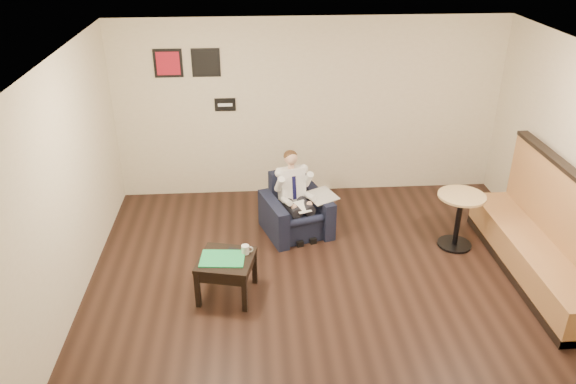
{
  "coord_description": "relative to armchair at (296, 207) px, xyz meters",
  "views": [
    {
      "loc": [
        -0.92,
        -5.31,
        4.18
      ],
      "look_at": [
        -0.46,
        1.2,
        0.88
      ],
      "focal_mm": 35.0,
      "sensor_mm": 36.0,
      "label": 1
    }
  ],
  "objects": [
    {
      "name": "seating_sign",
      "position": [
        -0.99,
        1.34,
        1.09
      ],
      "size": [
        0.32,
        0.02,
        0.2
      ],
      "primitive_type": "cube",
      "color": "black",
      "rests_on": "wall_back"
    },
    {
      "name": "lap_papers",
      "position": [
        0.06,
        -0.19,
        0.09
      ],
      "size": [
        0.27,
        0.32,
        0.01
      ],
      "primitive_type": "cube",
      "rotation": [
        0.0,
        0.0,
        0.38
      ],
      "color": "white",
      "rests_on": "seated_man"
    },
    {
      "name": "ground",
      "position": [
        0.31,
        -1.65,
        -0.41
      ],
      "size": [
        6.0,
        6.0,
        0.0
      ],
      "primitive_type": "plane",
      "color": "black",
      "rests_on": "ground"
    },
    {
      "name": "art_print_right",
      "position": [
        -1.24,
        1.34,
        1.74
      ],
      "size": [
        0.42,
        0.03,
        0.42
      ],
      "primitive_type": "cube",
      "color": "black",
      "rests_on": "wall_back"
    },
    {
      "name": "armchair",
      "position": [
        0.0,
        0.0,
        0.0
      ],
      "size": [
        1.07,
        1.07,
        0.83
      ],
      "primitive_type": "cube",
      "rotation": [
        0.0,
        0.0,
        0.31
      ],
      "color": "black",
      "rests_on": "ground"
    },
    {
      "name": "art_print_left",
      "position": [
        -1.79,
        1.34,
        1.74
      ],
      "size": [
        0.42,
        0.03,
        0.42
      ],
      "primitive_type": "cube",
      "color": "#B21628",
      "rests_on": "wall_back"
    },
    {
      "name": "coffee_mug",
      "position": [
        -0.72,
        -1.31,
        0.15
      ],
      "size": [
        0.11,
        0.11,
        0.11
      ],
      "primitive_type": "cylinder",
      "rotation": [
        0.0,
        0.0,
        -0.23
      ],
      "color": "white",
      "rests_on": "side_table"
    },
    {
      "name": "ceiling",
      "position": [
        0.31,
        -1.65,
        2.39
      ],
      "size": [
        6.0,
        6.0,
        0.02
      ],
      "primitive_type": "cube",
      "color": "white",
      "rests_on": "wall_back"
    },
    {
      "name": "green_folder",
      "position": [
        -0.98,
        -1.42,
        0.11
      ],
      "size": [
        0.54,
        0.41,
        0.01
      ],
      "primitive_type": "cube",
      "rotation": [
        0.0,
        0.0,
        -0.09
      ],
      "color": "#23B05B",
      "rests_on": "side_table"
    },
    {
      "name": "wall_back",
      "position": [
        0.31,
        1.35,
        0.99
      ],
      "size": [
        6.0,
        0.02,
        2.8
      ],
      "primitive_type": "cube",
      "color": "beige",
      "rests_on": "ground"
    },
    {
      "name": "newspaper",
      "position": [
        0.36,
        0.02,
        0.15
      ],
      "size": [
        0.49,
        0.55,
        0.01
      ],
      "primitive_type": "cube",
      "rotation": [
        0.0,
        0.0,
        0.36
      ],
      "color": "silver",
      "rests_on": "armchair"
    },
    {
      "name": "smartphone",
      "position": [
        -0.85,
        -1.24,
        0.1
      ],
      "size": [
        0.18,
        0.14,
        0.01
      ],
      "primitive_type": "cube",
      "rotation": [
        0.0,
        0.0,
        -0.4
      ],
      "color": "black",
      "rests_on": "side_table"
    },
    {
      "name": "wall_left",
      "position": [
        -2.69,
        -1.65,
        0.99
      ],
      "size": [
        0.02,
        6.0,
        2.8
      ],
      "primitive_type": "cube",
      "color": "beige",
      "rests_on": "ground"
    },
    {
      "name": "banquette",
      "position": [
        2.9,
        -1.25,
        0.29
      ],
      "size": [
        0.65,
        2.74,
        1.4
      ],
      "primitive_type": "cube",
      "color": "#A97441",
      "rests_on": "ground"
    },
    {
      "name": "side_table",
      "position": [
        -0.95,
        -1.4,
        -0.16
      ],
      "size": [
        0.75,
        0.75,
        0.51
      ],
      "primitive_type": "cube",
      "rotation": [
        0.0,
        0.0,
        -0.23
      ],
      "color": "black",
      "rests_on": "ground"
    },
    {
      "name": "cafe_table",
      "position": [
        2.16,
        -0.52,
        -0.02
      ],
      "size": [
        0.63,
        0.63,
        0.79
      ],
      "primitive_type": "cylinder",
      "rotation": [
        0.0,
        0.0,
        0.0
      ],
      "color": "tan",
      "rests_on": "ground"
    },
    {
      "name": "seated_man",
      "position": [
        0.03,
        -0.1,
        0.15
      ],
      "size": [
        0.76,
        0.93,
        1.13
      ],
      "primitive_type": null,
      "rotation": [
        0.0,
        0.0,
        0.31
      ],
      "color": "silver",
      "rests_on": "armchair"
    }
  ]
}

